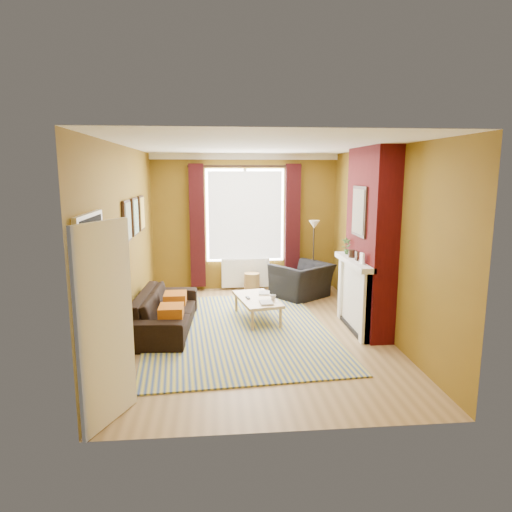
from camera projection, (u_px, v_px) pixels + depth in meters
name	position (u px, v px, depth m)	size (l,w,h in m)	color
ground	(257.00, 332.00, 7.02)	(5.50, 5.50, 0.00)	olive
room_walls	(297.00, 240.00, 7.10)	(3.82, 5.54, 2.83)	brown
striped_rug	(236.00, 329.00, 7.11)	(3.09, 4.08, 0.02)	#304985
sofa	(165.00, 311.00, 7.11)	(2.06, 0.80, 0.60)	black
armchair	(302.00, 281.00, 8.94)	(1.03, 0.90, 0.67)	black
coffee_table	(257.00, 300.00, 7.54)	(0.78, 1.24, 0.38)	tan
wicker_stool	(252.00, 283.00, 9.35)	(0.42, 0.42, 0.40)	olive
floor_lamp	(314.00, 236.00, 9.11)	(0.29, 0.29, 1.49)	black
book_a	(260.00, 303.00, 7.20)	(0.20, 0.27, 0.03)	#999999
book_b	(259.00, 293.00, 7.82)	(0.18, 0.25, 0.02)	#999999
mug	(273.00, 297.00, 7.39)	(0.10, 0.10, 0.09)	#999999
tv_remote	(248.00, 298.00, 7.51)	(0.07, 0.15, 0.02)	#28282B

